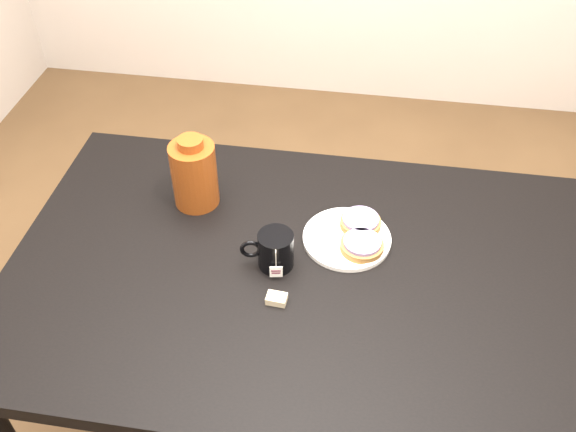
{
  "coord_description": "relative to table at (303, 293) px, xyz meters",
  "views": [
    {
      "loc": [
        0.12,
        -1.01,
        1.86
      ],
      "look_at": [
        -0.06,
        0.11,
        0.81
      ],
      "focal_mm": 40.0,
      "sensor_mm": 36.0,
      "label": 1
    }
  ],
  "objects": [
    {
      "name": "bagel_package",
      "position": [
        -0.31,
        0.2,
        0.17
      ],
      "size": [
        0.15,
        0.15,
        0.2
      ],
      "rotation": [
        0.0,
        0.0,
        -0.38
      ],
      "color": "#58220B",
      "rests_on": "table"
    },
    {
      "name": "bagel_front",
      "position": [
        0.13,
        0.08,
        0.11
      ],
      "size": [
        0.11,
        0.11,
        0.03
      ],
      "color": "brown",
      "rests_on": "plate"
    },
    {
      "name": "ground_plane",
      "position": [
        0.0,
        0.0,
        -0.67
      ],
      "size": [
        4.0,
        4.0,
        0.0
      ],
      "primitive_type": "plane",
      "color": "brown"
    },
    {
      "name": "teabag_pouch",
      "position": [
        -0.05,
        -0.1,
        0.09
      ],
      "size": [
        0.05,
        0.04,
        0.02
      ],
      "primitive_type": "cube",
      "rotation": [
        0.0,
        0.0,
        -0.07
      ],
      "color": "#C6B793",
      "rests_on": "table"
    },
    {
      "name": "mug",
      "position": [
        -0.07,
        0.01,
        0.13
      ],
      "size": [
        0.13,
        0.1,
        0.09
      ],
      "rotation": [
        0.0,
        0.0,
        0.18
      ],
      "color": "black",
      "rests_on": "table"
    },
    {
      "name": "bagel_back",
      "position": [
        0.12,
        0.16,
        0.11
      ],
      "size": [
        0.14,
        0.14,
        0.03
      ],
      "color": "brown",
      "rests_on": "plate"
    },
    {
      "name": "table",
      "position": [
        0.0,
        0.0,
        0.0
      ],
      "size": [
        1.4,
        0.9,
        0.75
      ],
      "color": "black",
      "rests_on": "ground_plane"
    },
    {
      "name": "plate",
      "position": [
        0.09,
        0.11,
        0.09
      ],
      "size": [
        0.22,
        0.22,
        0.02
      ],
      "color": "white",
      "rests_on": "table"
    }
  ]
}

